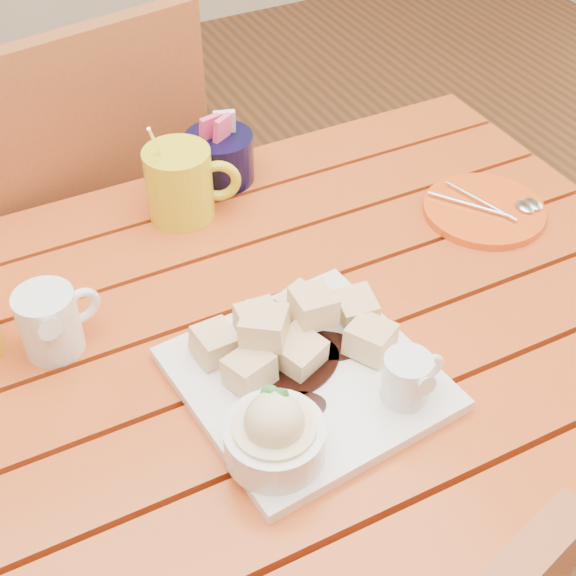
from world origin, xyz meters
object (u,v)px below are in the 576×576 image
coffee_mug_right (181,182)px  orange_saucer (485,210)px  dessert_plate (301,381)px  chair_far (70,236)px  table (246,398)px

coffee_mug_right → orange_saucer: size_ratio=0.91×
orange_saucer → coffee_mug_right: bearing=153.0°
coffee_mug_right → dessert_plate: bearing=-71.4°
dessert_plate → coffee_mug_right: (0.01, 0.39, 0.02)m
coffee_mug_right → chair_far: bearing=134.0°
table → dessert_plate: dessert_plate is taller
dessert_plate → coffee_mug_right: bearing=88.2°
table → dessert_plate: size_ratio=4.04×
dessert_plate → orange_saucer: dessert_plate is taller
table → chair_far: size_ratio=1.23×
table → orange_saucer: (0.43, 0.08, 0.11)m
table → dessert_plate: bearing=-79.5°
table → coffee_mug_right: coffee_mug_right is taller
chair_far → coffee_mug_right: bearing=103.2°
dessert_plate → coffee_mug_right: size_ratio=1.84×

